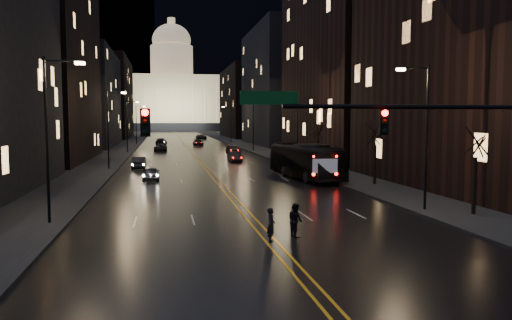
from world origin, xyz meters
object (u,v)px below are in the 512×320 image
traffic_signal (439,135)px  oncoming_car_a (151,173)px  pedestrian_a (271,225)px  oncoming_car_b (139,163)px  receding_car_a (235,157)px  pedestrian_b (295,220)px  bus (305,161)px

traffic_signal → oncoming_car_a: 31.99m
pedestrian_a → oncoming_car_a: bearing=29.0°
oncoming_car_b → oncoming_car_a: bearing=98.5°
receding_car_a → pedestrian_b: 43.22m
oncoming_car_b → pedestrian_a: bearing=102.2°
receding_car_a → pedestrian_a: size_ratio=2.59×
bus → oncoming_car_a: bearing=167.1°
traffic_signal → pedestrian_a: (-5.93, 4.13, -4.29)m
traffic_signal → oncoming_car_a: bearing=112.2°
oncoming_car_b → pedestrian_b: 36.57m
bus → receding_car_a: 20.57m
receding_car_a → pedestrian_b: bearing=-95.1°
bus → pedestrian_b: bearing=-114.7°
bus → receding_car_a: bearing=93.6°
oncoming_car_a → oncoming_car_b: bearing=-82.7°
traffic_signal → receding_car_a: (-1.34, 48.10, -4.40)m
traffic_signal → pedestrian_a: 8.40m
receding_car_a → bus: bearing=-79.8°
oncoming_car_b → receding_car_a: (12.26, 7.68, -0.03)m
bus → pedestrian_a: bearing=-117.2°
pedestrian_b → oncoming_car_b: bearing=-1.5°
pedestrian_a → bus: bearing=-4.3°
oncoming_car_a → pedestrian_b: 25.43m
bus → traffic_signal: bearing=-102.8°
pedestrian_a → oncoming_car_b: bearing=27.4°
bus → oncoming_car_b: 20.47m
traffic_signal → oncoming_car_b: size_ratio=3.93×
oncoming_car_b → pedestrian_a: (7.67, -36.30, 0.09)m
oncoming_car_b → traffic_signal: bearing=108.9°
bus → oncoming_car_b: bus is taller
bus → oncoming_car_a: 14.69m
receding_car_a → pedestrian_b: (-3.19, -43.10, 0.13)m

